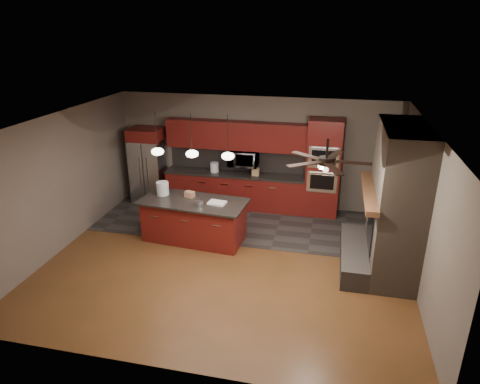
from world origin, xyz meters
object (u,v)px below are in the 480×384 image
(counter_bucket, at_px, (214,167))
(counter_box, at_px, (256,172))
(oven_tower, at_px, (323,168))
(kitchen_island, at_px, (194,220))
(paint_tray, at_px, (217,203))
(microwave, at_px, (243,158))
(white_bucket, at_px, (163,188))
(paint_can, at_px, (199,204))
(cardboard_box, at_px, (190,194))
(refrigerator, at_px, (149,165))

(counter_bucket, distance_m, counter_box, 1.08)
(oven_tower, bearing_deg, kitchen_island, -142.90)
(paint_tray, xyz_separation_m, counter_bucket, (-0.63, 2.03, 0.08))
(counter_bucket, relative_size, counter_box, 1.27)
(microwave, relative_size, counter_box, 3.84)
(white_bucket, xyz_separation_m, paint_can, (0.97, -0.44, -0.09))
(microwave, relative_size, paint_can, 4.52)
(paint_can, distance_m, cardboard_box, 0.56)
(oven_tower, xyz_separation_m, counter_box, (-1.64, -0.04, -0.20))
(paint_tray, bearing_deg, cardboard_box, 169.65)
(paint_can, bearing_deg, counter_box, 70.52)
(microwave, height_order, white_bucket, microwave)
(counter_bucket, bearing_deg, microwave, 3.87)
(white_bucket, bearing_deg, cardboard_box, -0.61)
(refrigerator, bearing_deg, paint_tray, -39.19)
(kitchen_island, height_order, paint_tray, paint_tray)
(white_bucket, distance_m, counter_box, 2.47)
(white_bucket, height_order, cardboard_box, white_bucket)
(counter_bucket, bearing_deg, cardboard_box, -91.53)
(oven_tower, bearing_deg, counter_bucket, 179.84)
(refrigerator, distance_m, paint_can, 2.98)
(paint_can, relative_size, paint_tray, 0.45)
(kitchen_island, xyz_separation_m, paint_can, (0.21, -0.25, 0.51))
(oven_tower, xyz_separation_m, cardboard_box, (-2.76, -1.80, -0.21))
(microwave, relative_size, white_bucket, 2.53)
(oven_tower, height_order, cardboard_box, oven_tower)
(refrigerator, xyz_separation_m, cardboard_box, (1.71, -1.72, 0.00))
(oven_tower, distance_m, paint_can, 3.29)
(kitchen_island, bearing_deg, oven_tower, 42.33)
(microwave, xyz_separation_m, kitchen_island, (-0.65, -2.04, -0.84))
(white_bucket, bearing_deg, kitchen_island, -14.27)
(paint_tray, distance_m, cardboard_box, 0.71)
(microwave, distance_m, refrigerator, 2.52)
(microwave, relative_size, cardboard_box, 3.74)
(refrigerator, height_order, paint_can, refrigerator)
(oven_tower, relative_size, counter_bucket, 9.80)
(microwave, xyz_separation_m, white_bucket, (-1.41, -1.85, -0.24))
(oven_tower, height_order, kitchen_island, oven_tower)
(refrigerator, bearing_deg, counter_bucket, 2.64)
(cardboard_box, distance_m, counter_box, 2.08)
(counter_bucket, xyz_separation_m, counter_box, (1.08, -0.05, -0.03))
(microwave, height_order, paint_tray, microwave)
(kitchen_island, height_order, paint_can, paint_can)
(microwave, xyz_separation_m, refrigerator, (-2.50, -0.13, -0.32))
(white_bucket, bearing_deg, refrigerator, 122.41)
(oven_tower, relative_size, paint_can, 14.69)
(cardboard_box, bearing_deg, counter_box, 75.18)
(microwave, relative_size, counter_bucket, 3.01)
(counter_box, bearing_deg, white_bucket, -135.07)
(refrigerator, relative_size, white_bucket, 6.77)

